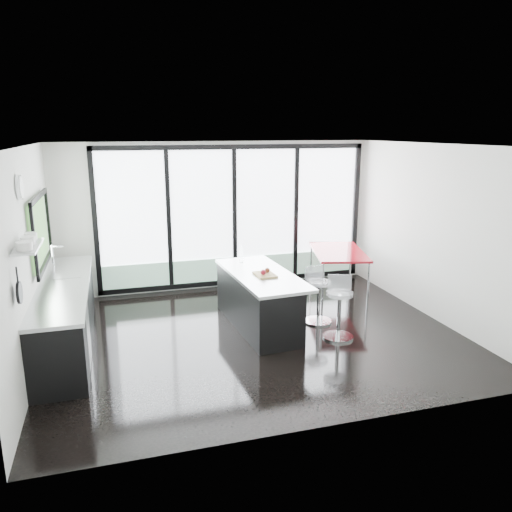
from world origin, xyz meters
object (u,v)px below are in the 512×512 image
object	(u,v)px
island	(257,299)
bar_stool_near	(339,315)
red_table	(338,272)
bar_stool_far	(319,302)

from	to	relation	value
island	bar_stool_near	world-z (taller)	island
island	bar_stool_near	bearing A→B (deg)	-37.60
red_table	bar_stool_near	bearing A→B (deg)	-114.75
island	bar_stool_near	xyz separation A→B (m)	(1.02, -0.79, -0.08)
island	bar_stool_far	bearing A→B (deg)	-7.72
bar_stool_near	bar_stool_far	size ratio (longest dim) A/B	1.03
island	red_table	world-z (taller)	island
bar_stool_far	island	bearing A→B (deg)	162.02
island	bar_stool_near	size ratio (longest dim) A/B	3.02
bar_stool_far	red_table	xyz separation A→B (m)	(0.91, 1.22, 0.07)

